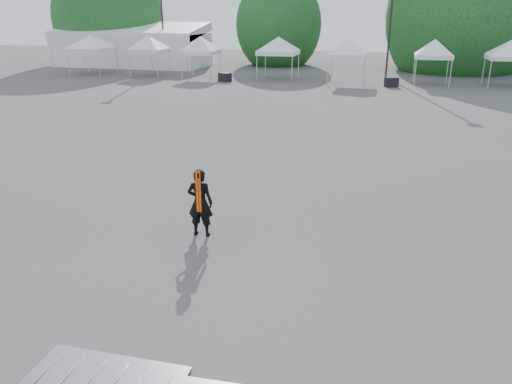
# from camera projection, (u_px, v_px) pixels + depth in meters

# --- Properties ---
(ground) EXTENTS (120.00, 120.00, 0.00)m
(ground) POSITION_uv_depth(u_px,v_px,m) (251.00, 216.00, 13.55)
(ground) COLOR #474442
(ground) RESTS_ON ground
(marquee) EXTENTS (15.00, 6.25, 4.23)m
(marquee) POSITION_uv_depth(u_px,v_px,m) (131.00, 46.00, 49.95)
(marquee) COLOR white
(marquee) RESTS_ON ground
(light_pole_west) EXTENTS (0.60, 0.25, 10.30)m
(light_pole_west) POSITION_uv_depth(u_px,v_px,m) (161.00, 5.00, 46.79)
(light_pole_west) COLOR black
(light_pole_west) RESTS_ON ground
(light_pole_east) EXTENTS (0.60, 0.25, 9.80)m
(light_pole_east) POSITION_uv_depth(u_px,v_px,m) (392.00, 8.00, 40.04)
(light_pole_east) COLOR black
(light_pole_east) RESTS_ON ground
(tree_far_w) EXTENTS (4.80, 4.80, 7.30)m
(tree_far_w) POSITION_uv_depth(u_px,v_px,m) (109.00, 18.00, 52.75)
(tree_far_w) COLOR #382314
(tree_far_w) RESTS_ON ground
(tree_mid_w) EXTENTS (4.16, 4.16, 6.33)m
(tree_mid_w) POSITION_uv_depth(u_px,v_px,m) (279.00, 25.00, 50.48)
(tree_mid_w) COLOR #382314
(tree_mid_w) RESTS_ON ground
(tree_mid_e) EXTENTS (5.12, 5.12, 7.79)m
(tree_mid_e) POSITION_uv_depth(u_px,v_px,m) (460.00, 16.00, 45.20)
(tree_mid_e) COLOR #382314
(tree_mid_e) RESTS_ON ground
(tent_a) EXTENTS (4.43, 4.43, 3.88)m
(tent_a) POSITION_uv_depth(u_px,v_px,m) (90.00, 38.00, 43.25)
(tent_a) COLOR silver
(tent_a) RESTS_ON ground
(tent_b) EXTENTS (3.86, 3.86, 3.88)m
(tent_b) POSITION_uv_depth(u_px,v_px,m) (148.00, 39.00, 41.99)
(tent_b) COLOR silver
(tent_b) RESTS_ON ground
(tent_c) EXTENTS (3.77, 3.77, 3.88)m
(tent_c) POSITION_uv_depth(u_px,v_px,m) (200.00, 40.00, 40.49)
(tent_c) COLOR silver
(tent_c) RESTS_ON ground
(tent_d) EXTENTS (4.31, 4.31, 3.88)m
(tent_d) POSITION_uv_depth(u_px,v_px,m) (279.00, 40.00, 39.96)
(tent_d) COLOR silver
(tent_d) RESTS_ON ground
(tent_e) EXTENTS (3.91, 3.91, 3.88)m
(tent_e) POSITION_uv_depth(u_px,v_px,m) (348.00, 42.00, 37.18)
(tent_e) COLOR silver
(tent_e) RESTS_ON ground
(tent_f) EXTENTS (3.74, 3.74, 3.88)m
(tent_f) POSITION_uv_depth(u_px,v_px,m) (435.00, 43.00, 36.70)
(tent_f) COLOR silver
(tent_f) RESTS_ON ground
(tent_g) EXTENTS (4.19, 4.19, 3.88)m
(tent_g) POSITION_uv_depth(u_px,v_px,m) (512.00, 44.00, 35.80)
(tent_g) COLOR silver
(tent_g) RESTS_ON ground
(man) EXTENTS (0.65, 0.44, 1.72)m
(man) POSITION_uv_depth(u_px,v_px,m) (200.00, 203.00, 12.14)
(man) COLOR black
(man) RESTS_ON ground
(barrier_left) EXTENTS (2.39, 1.22, 0.08)m
(barrier_left) POSITION_uv_depth(u_px,v_px,m) (104.00, 381.00, 7.47)
(barrier_left) COLOR gray
(barrier_left) RESTS_ON ground
(crate_west) EXTENTS (1.07, 0.96, 0.68)m
(crate_west) POSITION_uv_depth(u_px,v_px,m) (225.00, 77.00, 39.40)
(crate_west) COLOR black
(crate_west) RESTS_ON ground
(crate_mid) EXTENTS (1.07, 0.95, 0.70)m
(crate_mid) POSITION_uv_depth(u_px,v_px,m) (391.00, 82.00, 36.58)
(crate_mid) COLOR black
(crate_mid) RESTS_ON ground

